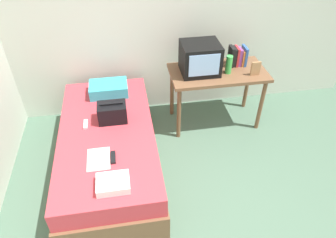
{
  "coord_description": "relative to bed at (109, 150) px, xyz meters",
  "views": [
    {
      "loc": [
        -0.61,
        -1.68,
        2.67
      ],
      "look_at": [
        -0.17,
        0.96,
        0.52
      ],
      "focal_mm": 33.62,
      "sensor_mm": 36.0,
      "label": 1
    }
  ],
  "objects": [
    {
      "name": "water_bottle",
      "position": [
        1.47,
        0.58,
        0.6
      ],
      "size": [
        0.08,
        0.08,
        0.22
      ],
      "primitive_type": "cylinder",
      "color": "green",
      "rests_on": "desk"
    },
    {
      "name": "book_row",
      "position": [
        1.63,
        0.76,
        0.6
      ],
      "size": [
        0.2,
        0.17,
        0.24
      ],
      "color": "black",
      "rests_on": "desk"
    },
    {
      "name": "folded_towel",
      "position": [
        0.05,
        -0.75,
        0.32
      ],
      "size": [
        0.28,
        0.22,
        0.07
      ],
      "primitive_type": "cube",
      "color": "white",
      "rests_on": "bed"
    },
    {
      "name": "pillow",
      "position": [
        0.05,
        0.68,
        0.35
      ],
      "size": [
        0.45,
        0.3,
        0.14
      ],
      "primitive_type": "cube",
      "color": "#33A8B7",
      "rests_on": "bed"
    },
    {
      "name": "picture_frame",
      "position": [
        1.76,
        0.48,
        0.57
      ],
      "size": [
        0.11,
        0.02,
        0.17
      ],
      "primitive_type": "cube",
      "color": "#9E754C",
      "rests_on": "desk"
    },
    {
      "name": "desk",
      "position": [
        1.37,
        0.64,
        0.39
      ],
      "size": [
        1.16,
        0.6,
        0.76
      ],
      "color": "brown",
      "rests_on": "ground"
    },
    {
      "name": "remote_silver",
      "position": [
        -0.21,
        0.12,
        0.29
      ],
      "size": [
        0.04,
        0.14,
        0.02
      ],
      "primitive_type": "cube",
      "color": "#B7B7BC",
      "rests_on": "bed"
    },
    {
      "name": "tv",
      "position": [
        1.14,
        0.66,
        0.67
      ],
      "size": [
        0.44,
        0.39,
        0.36
      ],
      "color": "black",
      "rests_on": "desk"
    },
    {
      "name": "remote_dark",
      "position": [
        0.06,
        -0.41,
        0.29
      ],
      "size": [
        0.04,
        0.16,
        0.02
      ],
      "primitive_type": "cube",
      "color": "black",
      "rests_on": "bed"
    },
    {
      "name": "bed",
      "position": [
        0.0,
        0.0,
        0.0
      ],
      "size": [
        1.0,
        2.0,
        0.55
      ],
      "color": "brown",
      "rests_on": "ground"
    },
    {
      "name": "wall_back",
      "position": [
        0.84,
        1.16,
        1.03
      ],
      "size": [
        5.2,
        0.1,
        2.6
      ],
      "primitive_type": "cube",
      "color": "silver",
      "rests_on": "ground"
    },
    {
      "name": "handbag",
      "position": [
        0.08,
        0.16,
        0.38
      ],
      "size": [
        0.3,
        0.2,
        0.22
      ],
      "color": "black",
      "rests_on": "bed"
    },
    {
      "name": "ground_plane",
      "position": [
        0.84,
        -0.84,
        -0.27
      ],
      "size": [
        8.0,
        8.0,
        0.0
      ],
      "primitive_type": "plane",
      "color": "#4C6B56"
    },
    {
      "name": "magazine",
      "position": [
        -0.07,
        -0.4,
        0.28
      ],
      "size": [
        0.21,
        0.29,
        0.01
      ],
      "primitive_type": "cube",
      "color": "white",
      "rests_on": "bed"
    }
  ]
}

